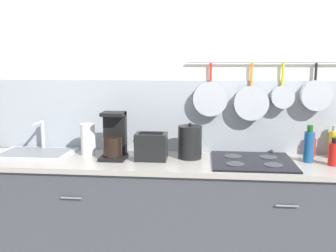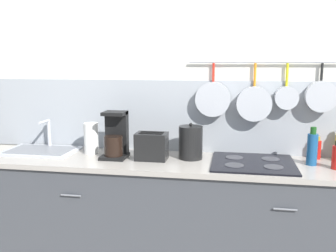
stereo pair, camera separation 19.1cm
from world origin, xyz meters
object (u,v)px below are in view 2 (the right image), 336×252
coffee_maker (115,139)px  bottle_olive_oil (312,148)px  paper_towel_roll (91,138)px  toaster (152,146)px  kettle (191,142)px  bottle_dish_soap (317,149)px

coffee_maker → bottle_olive_oil: size_ratio=1.29×
coffee_maker → paper_towel_roll: bearing=160.9°
paper_towel_roll → coffee_maker: coffee_maker is taller
coffee_maker → toaster: coffee_maker is taller
toaster → paper_towel_roll: bearing=168.9°
coffee_maker → kettle: bearing=5.6°
coffee_maker → bottle_dish_soap: bearing=7.9°
coffee_maker → kettle: (0.54, 0.05, -0.02)m
coffee_maker → kettle: coffee_maker is taller
coffee_maker → kettle: size_ratio=1.29×
toaster → kettle: bearing=15.4°
toaster → kettle: (0.27, 0.07, 0.02)m
bottle_dish_soap → paper_towel_roll: bearing=-175.6°
coffee_maker → toaster: 0.27m
toaster → bottle_dish_soap: bearing=10.8°
coffee_maker → bottle_dish_soap: 1.44m
bottle_olive_oil → paper_towel_roll: bearing=178.2°
paper_towel_roll → kettle: 0.75m
paper_towel_roll → coffee_maker: (0.21, -0.07, 0.02)m
paper_towel_roll → bottle_olive_oil: bearing=-1.8°
paper_towel_roll → kettle: (0.75, -0.02, 0.00)m
bottle_olive_oil → bottle_dish_soap: size_ratio=1.60×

